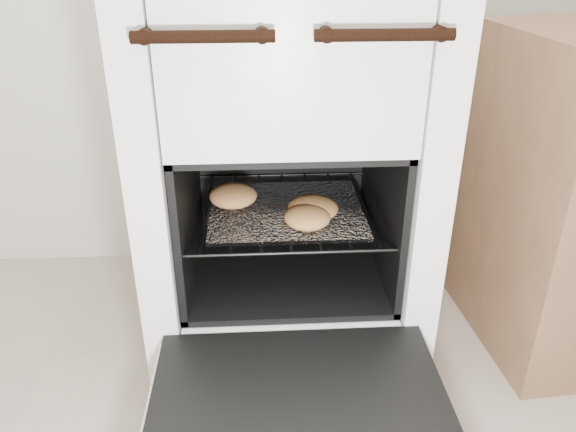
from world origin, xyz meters
name	(u,v)px	position (x,y,z in m)	size (l,w,h in m)	color
stove	(284,169)	(-0.02, 1.14, 0.48)	(0.64, 0.72, 0.99)	silver
oven_door	(300,412)	(-0.02, 0.60, 0.22)	(0.58, 0.45, 0.04)	black
oven_rack	(286,209)	(-0.02, 1.07, 0.41)	(0.47, 0.45, 0.01)	black
foil_sheet	(286,210)	(-0.02, 1.05, 0.41)	(0.36, 0.32, 0.01)	white
baked_rolls	(282,206)	(-0.04, 1.02, 0.44)	(0.33, 0.27, 0.05)	#BF854C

